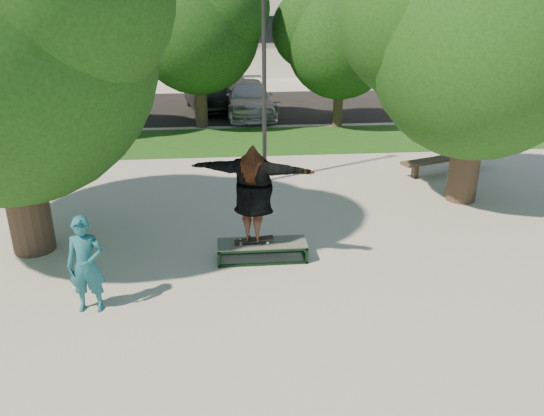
{
  "coord_description": "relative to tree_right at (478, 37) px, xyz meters",
  "views": [
    {
      "loc": [
        -0.16,
        -9.51,
        5.02
      ],
      "look_at": [
        0.8,
        0.6,
        0.92
      ],
      "focal_mm": 35.0,
      "sensor_mm": 36.0,
      "label": 1
    }
  ],
  "objects": [
    {
      "name": "car_silver_b",
      "position": [
        -4.89,
        10.95,
        -3.36
      ],
      "size": [
        2.33,
        5.16,
        1.47
      ],
      "primitive_type": "imported",
      "rotation": [
        0.0,
        0.0,
        0.06
      ],
      "color": "#B4B4B9",
      "rests_on": "asphalt_strip"
    },
    {
      "name": "ground",
      "position": [
        -5.92,
        -3.08,
        -4.09
      ],
      "size": [
        120.0,
        120.0,
        0.0
      ],
      "primitive_type": "plane",
      "color": "#AEA8A0",
      "rests_on": "ground"
    },
    {
      "name": "car_grey",
      "position": [
        -5.44,
        12.69,
        -3.43
      ],
      "size": [
        2.7,
        4.99,
        1.33
      ],
      "primitive_type": "imported",
      "rotation": [
        0.0,
        0.0,
        0.1
      ],
      "color": "#5A5B60",
      "rests_on": "asphalt_strip"
    },
    {
      "name": "asphalt_strip",
      "position": [
        -5.92,
        12.92,
        -4.09
      ],
      "size": [
        40.0,
        8.0,
        0.01
      ],
      "primitive_type": "cube",
      "color": "black",
      "rests_on": "ground"
    },
    {
      "name": "skater_rig",
      "position": [
        -5.53,
        -2.97,
        -2.67
      ],
      "size": [
        2.48,
        1.35,
        2.03
      ],
      "rotation": [
        0.0,
        0.0,
        2.83
      ],
      "color": "white",
      "rests_on": "grind_box"
    },
    {
      "name": "car_dark",
      "position": [
        -6.78,
        12.21,
        -3.4
      ],
      "size": [
        2.28,
        4.41,
        1.38
      ],
      "primitive_type": "imported",
      "rotation": [
        0.0,
        0.0,
        0.2
      ],
      "color": "black",
      "rests_on": "asphalt_strip"
    },
    {
      "name": "side_building",
      "position": [
        12.08,
        18.92,
        -0.09
      ],
      "size": [
        15.0,
        10.0,
        8.0
      ],
      "primitive_type": "cube",
      "color": "silver",
      "rests_on": "ground"
    },
    {
      "name": "bystander",
      "position": [
        -8.42,
        -4.54,
        -3.24
      ],
      "size": [
        0.64,
        0.44,
        1.71
      ],
      "primitive_type": "imported",
      "rotation": [
        0.0,
        0.0,
        -0.04
      ],
      "color": "#1C606B",
      "rests_on": "ground"
    },
    {
      "name": "bench",
      "position": [
        0.6,
        2.2,
        -3.69
      ],
      "size": [
        3.09,
        1.46,
        0.48
      ],
      "rotation": [
        0.0,
        0.0,
        0.35
      ],
      "color": "#4A3E2C",
      "rests_on": "ground"
    },
    {
      "name": "bg_tree_left",
      "position": [
        -12.49,
        7.99,
        -0.36
      ],
      "size": [
        5.28,
        4.51,
        5.77
      ],
      "color": "#38281E",
      "rests_on": "ground"
    },
    {
      "name": "tree_right",
      "position": [
        0.0,
        0.0,
        0.0
      ],
      "size": [
        6.24,
        5.33,
        6.51
      ],
      "color": "#38281E",
      "rests_on": "ground"
    },
    {
      "name": "bg_tree_mid",
      "position": [
        -6.99,
        8.99,
        -0.08
      ],
      "size": [
        5.76,
        4.92,
        6.24
      ],
      "color": "#38281E",
      "rests_on": "ground"
    },
    {
      "name": "lamppost",
      "position": [
        -4.92,
        1.92,
        -0.94
      ],
      "size": [
        0.25,
        0.15,
        6.11
      ],
      "color": "#2D2D30",
      "rests_on": "ground"
    },
    {
      "name": "grind_box",
      "position": [
        -5.37,
        -2.97,
        -3.9
      ],
      "size": [
        1.8,
        0.6,
        0.38
      ],
      "color": "black",
      "rests_on": "ground"
    },
    {
      "name": "grass_strip",
      "position": [
        -4.92,
        6.42,
        -4.08
      ],
      "size": [
        30.0,
        4.0,
        0.02
      ],
      "primitive_type": "cube",
      "color": "#1C4814",
      "rests_on": "ground"
    },
    {
      "name": "car_silver_a",
      "position": [
        -12.38,
        13.32,
        -3.45
      ],
      "size": [
        1.66,
        3.83,
        1.29
      ],
      "primitive_type": "imported",
      "rotation": [
        0.0,
        0.0,
        0.04
      ],
      "color": "#9E9DA2",
      "rests_on": "asphalt_strip"
    },
    {
      "name": "bg_tree_right",
      "position": [
        -1.48,
        8.48,
        -0.6
      ],
      "size": [
        5.04,
        4.31,
        5.43
      ],
      "color": "#38281E",
      "rests_on": "ground"
    }
  ]
}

